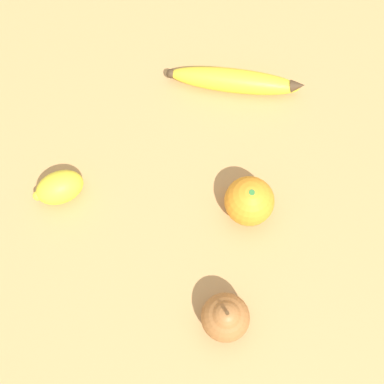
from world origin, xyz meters
The scene contains 5 objects.
ground_plane centered at (0.00, 0.00, 0.00)m, with size 3.00×3.00×0.00m, color tan.
banana centered at (-0.03, 0.08, 0.02)m, with size 0.18×0.18×0.04m.
orange centered at (0.14, -0.04, 0.04)m, with size 0.07×0.07×0.07m.
pear centered at (0.25, -0.18, 0.04)m, with size 0.07×0.07×0.09m.
lemon centered at (-0.05, -0.25, 0.02)m, with size 0.07×0.08×0.05m.
Camera 1 is at (0.29, -0.27, 0.77)m, focal length 50.00 mm.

